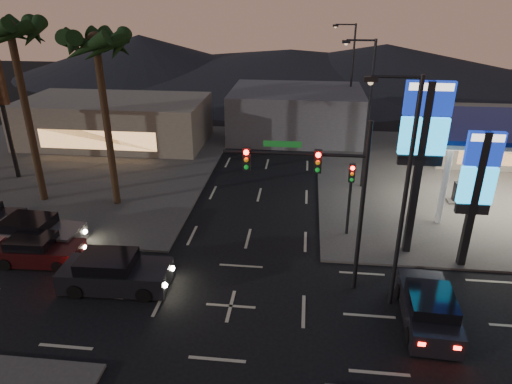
# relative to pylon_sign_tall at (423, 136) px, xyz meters

# --- Properties ---
(ground) EXTENTS (140.00, 140.00, 0.00)m
(ground) POSITION_rel_pylon_sign_tall_xyz_m (-8.50, -5.50, -6.39)
(ground) COLOR black
(ground) RESTS_ON ground
(corner_lot_ne) EXTENTS (24.00, 24.00, 0.12)m
(corner_lot_ne) POSITION_rel_pylon_sign_tall_xyz_m (7.50, 10.50, -6.33)
(corner_lot_ne) COLOR #47443F
(corner_lot_ne) RESTS_ON ground
(corner_lot_nw) EXTENTS (24.00, 24.00, 0.12)m
(corner_lot_nw) POSITION_rel_pylon_sign_tall_xyz_m (-24.50, 10.50, -6.33)
(corner_lot_nw) COLOR #47443F
(corner_lot_nw) RESTS_ON ground
(convenience_store) EXTENTS (10.00, 6.00, 4.00)m
(convenience_store) POSITION_rel_pylon_sign_tall_xyz_m (9.50, 15.50, -4.39)
(convenience_store) COLOR #726B5B
(convenience_store) RESTS_ON ground
(pylon_sign_tall) EXTENTS (2.20, 0.35, 9.00)m
(pylon_sign_tall) POSITION_rel_pylon_sign_tall_xyz_m (0.00, 0.00, 0.00)
(pylon_sign_tall) COLOR black
(pylon_sign_tall) RESTS_ON ground
(pylon_sign_short) EXTENTS (1.60, 0.35, 7.00)m
(pylon_sign_short) POSITION_rel_pylon_sign_tall_xyz_m (2.50, -1.00, -1.74)
(pylon_sign_short) COLOR black
(pylon_sign_short) RESTS_ON ground
(traffic_signal_mast) EXTENTS (6.10, 0.39, 8.00)m
(traffic_signal_mast) POSITION_rel_pylon_sign_tall_xyz_m (-4.74, -3.51, -1.17)
(traffic_signal_mast) COLOR black
(traffic_signal_mast) RESTS_ON ground
(pedestal_signal) EXTENTS (0.32, 0.39, 4.30)m
(pedestal_signal) POSITION_rel_pylon_sign_tall_xyz_m (-3.00, 1.48, -3.47)
(pedestal_signal) COLOR black
(pedestal_signal) RESTS_ON ground
(streetlight_near) EXTENTS (2.14, 0.25, 10.00)m
(streetlight_near) POSITION_rel_pylon_sign_tall_xyz_m (-1.71, -4.50, -0.68)
(streetlight_near) COLOR black
(streetlight_near) RESTS_ON ground
(streetlight_mid) EXTENTS (2.14, 0.25, 10.00)m
(streetlight_mid) POSITION_rel_pylon_sign_tall_xyz_m (-1.71, 8.50, -0.68)
(streetlight_mid) COLOR black
(streetlight_mid) RESTS_ON ground
(streetlight_far) EXTENTS (2.14, 0.25, 10.00)m
(streetlight_far) POSITION_rel_pylon_sign_tall_xyz_m (-1.71, 22.50, -0.68)
(streetlight_far) COLOR black
(streetlight_far) RESTS_ON ground
(palm_a) EXTENTS (4.41, 4.41, 10.86)m
(palm_a) POSITION_rel_pylon_sign_tall_xyz_m (-17.50, 4.00, 3.03)
(palm_a) COLOR black
(palm_a) RESTS_ON ground
(palm_b) EXTENTS (4.41, 4.41, 11.46)m
(palm_b) POSITION_rel_pylon_sign_tall_xyz_m (-22.50, 4.00, 3.58)
(palm_b) COLOR black
(palm_b) RESTS_ON ground
(building_far_west) EXTENTS (16.00, 8.00, 4.00)m
(building_far_west) POSITION_rel_pylon_sign_tall_xyz_m (-22.50, 16.50, -4.39)
(building_far_west) COLOR #726B5B
(building_far_west) RESTS_ON ground
(building_far_mid) EXTENTS (12.00, 9.00, 4.40)m
(building_far_mid) POSITION_rel_pylon_sign_tall_xyz_m (-6.50, 20.50, -4.19)
(building_far_mid) COLOR #4C4C51
(building_far_mid) RESTS_ON ground
(hill_left) EXTENTS (40.00, 40.00, 6.00)m
(hill_left) POSITION_rel_pylon_sign_tall_xyz_m (-33.50, 54.50, -3.39)
(hill_left) COLOR black
(hill_left) RESTS_ON ground
(hill_right) EXTENTS (50.00, 50.00, 5.00)m
(hill_right) POSITION_rel_pylon_sign_tall_xyz_m (6.50, 54.50, -3.89)
(hill_right) COLOR black
(hill_right) RESTS_ON ground
(hill_center) EXTENTS (60.00, 60.00, 4.00)m
(hill_center) POSITION_rel_pylon_sign_tall_xyz_m (-8.50, 54.50, -4.39)
(hill_center) COLOR black
(hill_center) RESTS_ON ground
(car_lane_a_front) EXTENTS (5.17, 2.32, 1.66)m
(car_lane_a_front) POSITION_rel_pylon_sign_tall_xyz_m (-14.08, -4.68, -5.62)
(car_lane_a_front) COLOR black
(car_lane_a_front) RESTS_ON ground
(car_lane_a_mid) EXTENTS (4.44, 1.98, 1.43)m
(car_lane_a_mid) POSITION_rel_pylon_sign_tall_xyz_m (-18.81, -3.03, -5.73)
(car_lane_a_mid) COLOR black
(car_lane_a_mid) RESTS_ON ground
(car_lane_b_front) EXTENTS (5.09, 2.30, 1.63)m
(car_lane_b_front) POSITION_rel_pylon_sign_tall_xyz_m (-19.83, -1.50, -5.64)
(car_lane_b_front) COLOR #545456
(car_lane_b_front) RESTS_ON ground
(suv_station) EXTENTS (2.21, 4.73, 1.55)m
(suv_station) POSITION_rel_pylon_sign_tall_xyz_m (-0.19, -5.63, -5.68)
(suv_station) COLOR black
(suv_station) RESTS_ON ground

